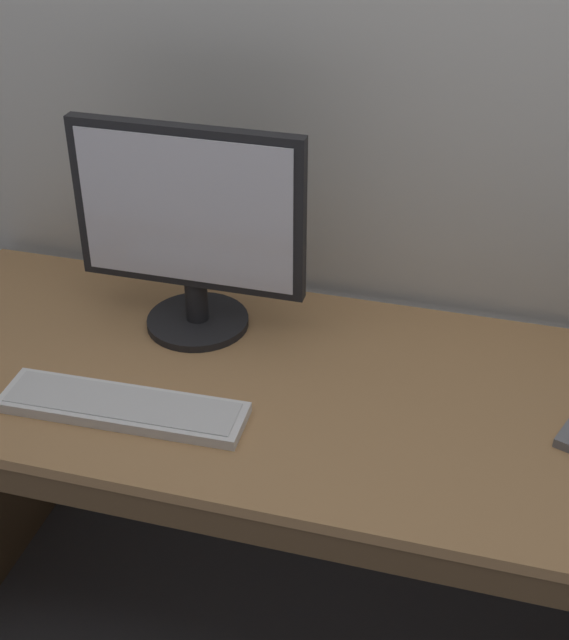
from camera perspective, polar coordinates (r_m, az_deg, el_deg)
name	(u,v)px	position (r m, az deg, el deg)	size (l,w,h in m)	color
desk	(356,500)	(1.79, 4.66, -11.51)	(1.89, 0.67, 0.77)	#A87A4C
external_monitor	(190,228)	(1.71, -6.16, 5.95)	(0.46, 0.21, 0.43)	black
wired_keyboard	(123,407)	(1.61, -10.41, -5.54)	(0.45, 0.13, 0.02)	white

